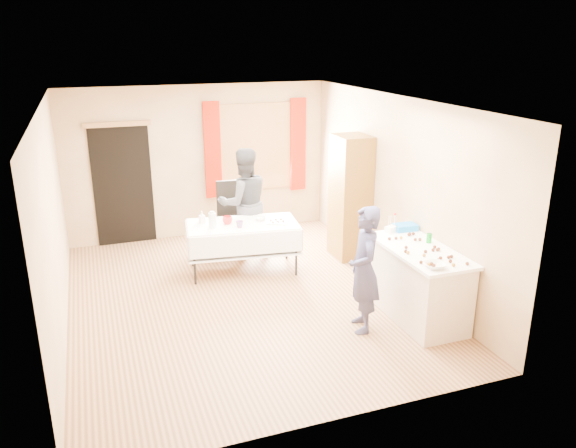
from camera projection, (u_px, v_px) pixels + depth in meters
name	position (u px, v px, depth m)	size (l,w,h in m)	color
floor	(244.00, 298.00, 7.60)	(4.50, 5.50, 0.02)	#9E7047
ceiling	(239.00, 101.00, 6.76)	(4.50, 5.50, 0.02)	white
wall_back	(199.00, 162.00, 9.64)	(4.50, 0.02, 2.60)	tan
wall_front	(329.00, 294.00, 4.72)	(4.50, 0.02, 2.60)	tan
wall_left	(52.00, 224.00, 6.45)	(0.02, 5.50, 2.60)	tan
wall_right	(397.00, 190.00, 7.90)	(0.02, 5.50, 2.60)	tan
window_frame	(256.00, 147.00, 9.86)	(1.32, 0.06, 1.52)	olive
window_pane	(256.00, 147.00, 9.85)	(1.20, 0.02, 1.40)	white
curtain_left	(213.00, 150.00, 9.56)	(0.28, 0.06, 1.65)	#B11301
curtain_right	(298.00, 145.00, 10.06)	(0.28, 0.06, 1.65)	#B11301
doorway	(123.00, 186.00, 9.29)	(0.95, 0.04, 2.00)	black
door_lintel	(117.00, 124.00, 8.94)	(1.05, 0.06, 0.08)	olive
cabinet	(350.00, 197.00, 8.74)	(0.50, 0.60, 1.94)	brown
counter	(417.00, 283.00, 6.95)	(0.71, 1.50, 0.91)	beige
party_table	(243.00, 243.00, 8.31)	(1.73, 1.04, 0.75)	black
chair	(233.00, 229.00, 9.25)	(0.49, 0.49, 1.11)	black
girl	(364.00, 270.00, 6.55)	(0.49, 0.63, 1.54)	#26264A
woman	(244.00, 203.00, 8.80)	(0.86, 0.67, 1.74)	black
soda_can	(429.00, 238.00, 6.97)	(0.07, 0.07, 0.12)	#0A7D17
mixing_bowl	(435.00, 265.00, 6.23)	(0.26, 0.26, 0.06)	white
foam_block	(391.00, 229.00, 7.36)	(0.15, 0.10, 0.08)	white
blue_basket	(405.00, 227.00, 7.44)	(0.30, 0.20, 0.08)	#0F7AE0
pitcher	(212.00, 221.00, 7.99)	(0.11, 0.11, 0.22)	silver
cup_red	(227.00, 220.00, 8.17)	(0.17, 0.17, 0.11)	red
cup_rainbow	(240.00, 224.00, 8.02)	(0.12, 0.12, 0.10)	red
small_bowl	(261.00, 219.00, 8.34)	(0.20, 0.20, 0.05)	white
pastry_tray	(277.00, 222.00, 8.23)	(0.28, 0.20, 0.02)	white
bottle	(202.00, 217.00, 8.21)	(0.09, 0.09, 0.17)	white
cake_balls	(426.00, 251.00, 6.67)	(0.51, 1.13, 0.04)	#3F2314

